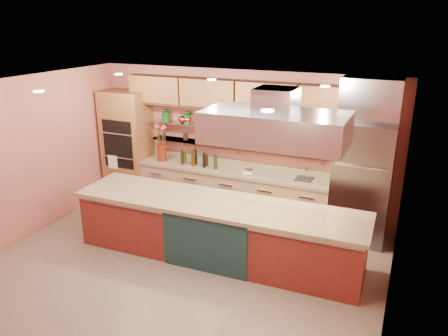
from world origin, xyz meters
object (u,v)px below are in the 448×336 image
at_px(refrigerator, 361,183).
at_px(flower_vase, 162,153).
at_px(copper_kettle, 183,119).
at_px(island, 217,230).
at_px(kitchen_scale, 249,171).
at_px(green_canister, 219,122).

bearing_deg(refrigerator, flower_vase, 179.85).
height_order(refrigerator, copper_kettle, refrigerator).
bearing_deg(island, copper_kettle, 130.00).
distance_m(refrigerator, kitchen_scale, 2.05).
xyz_separation_m(flower_vase, copper_kettle, (0.39, 0.22, 0.69)).
relative_size(kitchen_scale, copper_kettle, 0.95).
height_order(refrigerator, green_canister, refrigerator).
relative_size(kitchen_scale, green_canister, 1.02).
xyz_separation_m(refrigerator, island, (-1.98, -1.55, -0.57)).
bearing_deg(green_canister, copper_kettle, 180.00).
relative_size(island, copper_kettle, 25.45).
height_order(island, flower_vase, flower_vase).
bearing_deg(flower_vase, green_canister, 10.58).
xyz_separation_m(flower_vase, green_canister, (1.18, 0.22, 0.70)).
relative_size(flower_vase, kitchen_scale, 1.97).
bearing_deg(island, flower_vase, 140.06).
distance_m(refrigerator, copper_kettle, 3.64).
bearing_deg(green_canister, island, -66.31).
bearing_deg(refrigerator, green_canister, 175.24).
relative_size(refrigerator, island, 0.46).
xyz_separation_m(refrigerator, green_canister, (-2.76, 0.23, 0.75)).
height_order(refrigerator, island, refrigerator).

